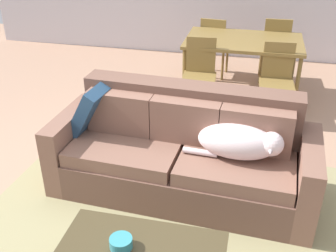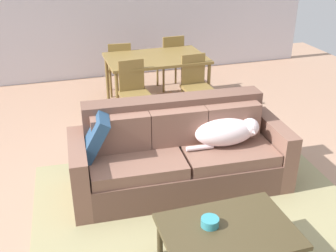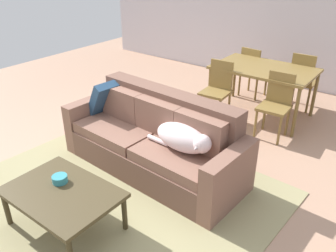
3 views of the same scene
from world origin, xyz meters
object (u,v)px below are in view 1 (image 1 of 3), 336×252
Objects in this scene: dining_chair_far_right at (275,47)px; dog_on_left_cushion at (241,142)px; dining_chair_far_left at (214,44)px; throw_pillow_by_left_arm at (92,107)px; dining_chair_near_left at (200,72)px; bowl_on_coffee_table at (121,243)px; couch at (183,154)px; dining_chair_near_right at (277,78)px; dining_table at (244,44)px.

dog_on_left_cushion is at bearing 82.33° from dining_chair_far_right.
dining_chair_far_left is (-0.57, 2.93, -0.12)m from dog_on_left_cushion.
dining_chair_near_left is (0.76, 1.55, -0.17)m from throw_pillow_by_left_arm.
dog_on_left_cushion is 5.54× the size of bowl_on_coffee_table.
throw_pillow_by_left_arm is (-0.87, 0.10, 0.32)m from couch.
dining_chair_far_left reaches higher than dog_on_left_cushion.
dog_on_left_cushion is 0.90× the size of dining_chair_far_left.
throw_pillow_by_left_arm is at bearing -139.55° from dining_chair_near_right.
dining_table is 0.77m from dining_chair_near_left.
dining_table is (-0.12, 2.33, 0.09)m from dog_on_left_cushion.
dining_chair_near_left is at bearing 50.11° from dining_chair_far_right.
dining_chair_far_left is (0.03, 1.17, -0.01)m from dining_chair_near_left.
couch is 1.56× the size of dining_table.
couch reaches higher than dining_table.
dining_chair_far_right is (0.90, 1.15, 0.01)m from dining_chair_near_left.
dining_chair_far_right reaches higher than couch.
dining_chair_near_right reaches higher than dining_chair_far_left.
dining_chair_near_right is (0.32, 1.78, -0.11)m from dog_on_left_cushion.
couch is 2.88× the size of dog_on_left_cushion.
dining_chair_far_right reaches higher than dining_table.
throw_pillow_by_left_arm is 3.21× the size of bowl_on_coffee_table.
dining_table is at bearing 81.29° from bowl_on_coffee_table.
dining_chair_far_left is 0.88m from dining_chair_far_right.
couch is 2.91m from dining_chair_far_right.
bowl_on_coffee_table is (0.71, -1.33, -0.23)m from throw_pillow_by_left_arm.
dining_chair_near_right is 1.45m from dining_chair_far_left.
dining_table reaches higher than bowl_on_coffee_table.
dining_chair_near_right is at bearing 88.93° from dining_chair_far_right.
dog_on_left_cushion is 0.85× the size of dining_chair_far_right.
couch reaches higher than dog_on_left_cushion.
dog_on_left_cushion is 2.33m from dining_table.
dog_on_left_cushion is at bearing 59.77° from bowl_on_coffee_table.
dining_chair_near_left is 1.02× the size of dining_chair_far_left.
couch is at bearing -118.54° from dining_chair_near_right.
throw_pillow_by_left_arm is 0.52× the size of dining_chair_far_left.
couch is 2.56× the size of dining_chair_near_right.
dining_chair_far_right is at bearing 87.98° from dining_chair_near_right.
dining_table is 0.78m from dining_chair_far_left.
dining_chair_near_left reaches higher than bowl_on_coffee_table.
throw_pillow_by_left_arm is at bearing 117.98° from bowl_on_coffee_table.
bowl_on_coffee_table is at bearing 74.94° from dining_chair_far_right.
dining_chair_far_left is at bearing 84.57° from dining_chair_near_left.
dining_chair_far_left is at bearing 125.06° from dining_chair_near_right.
couch is 2.82m from dining_chair_far_left.
dining_table is (1.23, 2.11, 0.03)m from throw_pillow_by_left_arm.
throw_pillow_by_left_arm is 2.83m from dining_chair_far_left.
dining_chair_far_right reaches higher than dining_chair_near_left.
dining_chair_near_left reaches higher than dining_chair_far_left.
dining_table is 0.75m from dining_chair_far_right.
dining_chair_near_left is (-0.48, -0.57, -0.20)m from dining_table.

